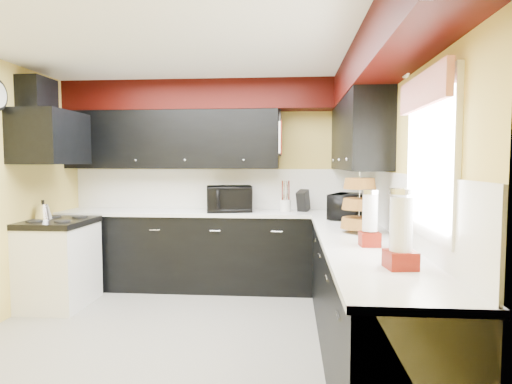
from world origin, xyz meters
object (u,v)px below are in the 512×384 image
(utensil_crock, at_px, (286,206))
(knife_block, at_px, (303,201))
(kettle, at_px, (43,212))
(microwave, at_px, (349,206))
(toaster_oven, at_px, (229,199))

(utensil_crock, distance_m, knife_block, 0.22)
(knife_block, relative_size, kettle, 1.40)
(kettle, bearing_deg, utensil_crock, 16.03)
(microwave, bearing_deg, toaster_oven, 90.15)
(microwave, distance_m, knife_block, 0.78)
(toaster_oven, bearing_deg, utensil_crock, -6.78)
(microwave, bearing_deg, kettle, 115.37)
(microwave, xyz_separation_m, kettle, (-3.22, -0.13, -0.07))
(knife_block, bearing_deg, utensil_crock, -149.33)
(toaster_oven, relative_size, microwave, 1.12)
(toaster_oven, relative_size, utensil_crock, 3.80)
(utensil_crock, bearing_deg, toaster_oven, -175.82)
(toaster_oven, relative_size, kettle, 2.96)
(microwave, bearing_deg, knife_block, 58.01)
(kettle, bearing_deg, microwave, 2.26)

